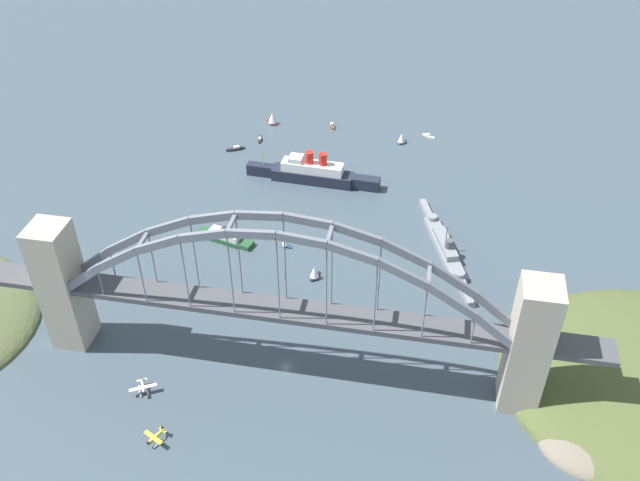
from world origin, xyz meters
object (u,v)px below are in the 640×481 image
(small_boat_2, at_px, (236,149))
(small_boat_4, at_px, (260,139))
(small_boat_6, at_px, (332,126))
(small_boat_8, at_px, (272,118))
(seaplane_taxiing_near_bridge, at_px, (143,388))
(ocean_liner, at_px, (313,173))
(small_boat_3, at_px, (315,272))
(seaplane_second_in_formation, at_px, (155,438))
(small_boat_5, at_px, (285,242))
(harbor_ferry_steamer, at_px, (226,237))
(naval_cruiser, at_px, (445,247))
(small_boat_0, at_px, (352,323))
(small_boat_1, at_px, (402,138))
(small_boat_7, at_px, (429,136))
(harbor_arch_bridge, at_px, (283,310))

(small_boat_2, xyz_separation_m, small_boat_4, (12.04, 15.08, -0.21))
(small_boat_6, bearing_deg, small_boat_8, -175.43)
(seaplane_taxiing_near_bridge, relative_size, small_boat_2, 0.96)
(ocean_liner, height_order, small_boat_3, ocean_liner)
(seaplane_second_in_formation, bearing_deg, small_boat_5, 80.32)
(harbor_ferry_steamer, height_order, small_boat_5, harbor_ferry_steamer)
(seaplane_taxiing_near_bridge, xyz_separation_m, small_boat_2, (-17.77, 197.16, -1.30))
(naval_cruiser, relative_size, seaplane_second_in_formation, 9.42)
(small_boat_0, bearing_deg, small_boat_1, 87.69)
(naval_cruiser, distance_m, small_boat_5, 82.96)
(ocean_liner, xyz_separation_m, small_boat_5, (-2.30, -64.68, -2.85))
(naval_cruiser, bearing_deg, ocean_liner, 146.19)
(small_boat_5, distance_m, small_boat_8, 136.07)
(seaplane_taxiing_near_bridge, xyz_separation_m, small_boat_8, (-2.86, 235.55, 2.33))
(small_boat_1, bearing_deg, harbor_ferry_steamer, -124.19)
(small_boat_4, bearing_deg, naval_cruiser, -37.84)
(small_boat_0, height_order, small_boat_1, small_boat_1)
(ocean_liner, xyz_separation_m, harbor_ferry_steamer, (-34.42, -65.15, -3.47))
(small_boat_3, xyz_separation_m, small_boat_7, (46.72, 153.86, -3.16))
(naval_cruiser, relative_size, small_boat_2, 7.53)
(small_boat_6, distance_m, small_boat_8, 40.59)
(small_boat_0, distance_m, small_boat_4, 178.96)
(small_boat_1, bearing_deg, harbor_arch_bridge, -98.75)
(small_boat_3, bearing_deg, small_boat_1, 78.12)
(small_boat_2, relative_size, small_boat_8, 1.15)
(harbor_arch_bridge, distance_m, small_boat_6, 217.91)
(small_boat_1, relative_size, small_boat_2, 0.74)
(harbor_arch_bridge, relative_size, naval_cruiser, 3.03)
(small_boat_6, relative_size, small_boat_8, 0.91)
(ocean_liner, relative_size, harbor_ferry_steamer, 2.50)
(small_boat_2, bearing_deg, seaplane_taxiing_near_bridge, -84.85)
(naval_cruiser, distance_m, seaplane_second_in_formation, 173.08)
(small_boat_0, relative_size, small_boat_1, 0.89)
(naval_cruiser, relative_size, small_boat_3, 9.90)
(small_boat_2, distance_m, small_boat_3, 135.69)
(small_boat_1, bearing_deg, seaplane_second_in_formation, -106.12)
(small_boat_4, distance_m, small_boat_6, 50.67)
(ocean_liner, bearing_deg, small_boat_8, 121.81)
(small_boat_4, bearing_deg, harbor_arch_bridge, -72.27)
(small_boat_4, xyz_separation_m, small_boat_8, (2.88, 23.30, 3.85))
(small_boat_6, bearing_deg, small_boat_0, -77.43)
(small_boat_7, bearing_deg, ocean_liner, -133.76)
(seaplane_second_in_formation, distance_m, small_boat_0, 100.19)
(small_boat_5, bearing_deg, seaplane_taxiing_near_bridge, -108.75)
(small_boat_1, bearing_deg, ocean_liner, -130.60)
(small_boat_4, bearing_deg, small_boat_1, 8.05)
(naval_cruiser, bearing_deg, small_boat_5, -172.25)
(small_boat_6, bearing_deg, small_boat_1, -15.85)
(seaplane_taxiing_near_bridge, relative_size, small_boat_7, 1.23)
(small_boat_4, xyz_separation_m, small_boat_6, (43.18, 26.52, 0.20))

